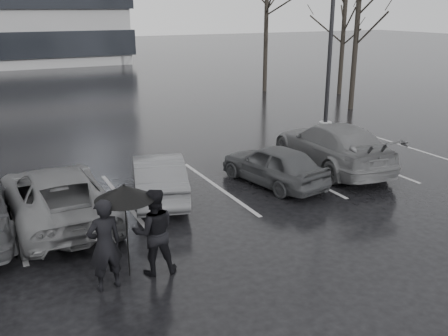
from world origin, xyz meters
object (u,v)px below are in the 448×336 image
at_px(car_east, 332,146).
at_px(tree_ne, 343,35).
at_px(pedestrian_left, 105,245).
at_px(tree_east, 357,30).
at_px(pedestrian_right, 154,232).
at_px(tree_north, 266,21).
at_px(car_west_a, 158,176).
at_px(car_main, 274,165).
at_px(car_west_b, 57,195).
at_px(lamp_post, 332,17).

bearing_deg(car_east, tree_ne, -124.06).
xyz_separation_m(pedestrian_left, tree_east, (15.70, 11.57, 3.10)).
distance_m(pedestrian_right, tree_ne, 23.24).
height_order(pedestrian_right, tree_north, tree_north).
height_order(car_west_a, tree_ne, tree_ne).
bearing_deg(tree_east, pedestrian_left, -143.62).
height_order(car_main, car_west_b, car_west_b).
xyz_separation_m(car_main, car_west_a, (-3.44, 0.50, 0.02)).
distance_m(lamp_post, tree_north, 10.07).
bearing_deg(car_east, pedestrian_left, 31.87).
bearing_deg(pedestrian_left, tree_east, -151.03).
bearing_deg(car_west_b, lamp_post, -158.27).
bearing_deg(lamp_post, tree_east, 35.83).
bearing_deg(car_west_a, tree_ne, -128.65).
relative_size(car_main, lamp_post, 0.35).
xyz_separation_m(car_west_b, tree_east, (16.00, 7.92, 3.32)).
height_order(car_east, lamp_post, lamp_post).
bearing_deg(car_main, pedestrian_left, 19.86).
height_order(car_east, pedestrian_right, pedestrian_right).
bearing_deg(car_west_b, pedestrian_right, 109.09).
height_order(car_east, tree_north, tree_north).
relative_size(car_west_b, tree_ne, 0.70).
height_order(lamp_post, tree_ne, lamp_post).
bearing_deg(lamp_post, car_west_b, -156.90).
bearing_deg(tree_ne, pedestrian_right, -138.14).
xyz_separation_m(pedestrian_left, pedestrian_right, (1.01, 0.16, -0.02)).
xyz_separation_m(car_west_b, pedestrian_left, (0.29, -3.65, 0.22)).
xyz_separation_m(car_west_a, tree_ne, (15.74, 11.52, 2.87)).
height_order(car_west_b, tree_ne, tree_ne).
bearing_deg(lamp_post, car_east, -126.04).
xyz_separation_m(car_east, tree_north, (6.21, 14.48, 3.51)).
xyz_separation_m(car_west_b, car_east, (8.79, 0.44, 0.06)).
height_order(car_west_a, tree_east, tree_east).
height_order(tree_east, tree_ne, tree_east).
bearing_deg(pedestrian_left, car_main, -156.49).
xyz_separation_m(pedestrian_right, tree_north, (13.70, 18.41, 3.36)).
distance_m(car_west_a, tree_north, 19.34).
height_order(car_west_a, pedestrian_left, pedestrian_left).
bearing_deg(car_west_a, pedestrian_right, 84.55).
bearing_deg(pedestrian_right, car_east, -140.90).
height_order(pedestrian_left, lamp_post, lamp_post).
relative_size(lamp_post, tree_ne, 1.46).
relative_size(car_east, tree_east, 0.64).
height_order(tree_east, tree_north, tree_north).
distance_m(car_main, lamp_post, 9.05).
xyz_separation_m(car_west_a, pedestrian_left, (-2.47, -4.04, 0.27)).
bearing_deg(tree_ne, lamp_post, -132.93).
distance_m(car_east, tree_north, 16.14).
relative_size(pedestrian_right, lamp_post, 0.17).
bearing_deg(tree_ne, car_east, -130.22).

